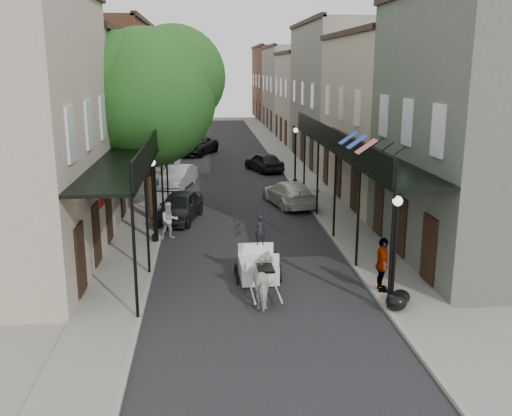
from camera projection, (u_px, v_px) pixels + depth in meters
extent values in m
plane|color=gray|center=(259.00, 292.00, 20.07)|extent=(140.00, 140.00, 0.00)
cube|color=black|center=(232.00, 181.00, 39.39)|extent=(8.00, 90.00, 0.01)
cube|color=gray|center=(159.00, 181.00, 38.94)|extent=(2.20, 90.00, 0.12)
cube|color=gray|center=(303.00, 179.00, 39.81)|extent=(2.20, 90.00, 0.12)
cube|color=#AC9E8A|center=(121.00, 97.00, 47.03)|extent=(5.00, 80.00, 10.50)
cube|color=slate|center=(326.00, 96.00, 48.53)|extent=(5.00, 80.00, 10.50)
cube|color=black|center=(133.00, 152.00, 25.43)|extent=(2.20, 18.00, 0.12)
cube|color=black|center=(156.00, 140.00, 25.40)|extent=(0.06, 18.00, 1.00)
cylinder|color=black|center=(135.00, 256.00, 17.27)|extent=(0.10, 0.10, 4.00)
cylinder|color=black|center=(156.00, 197.00, 25.00)|extent=(0.10, 0.10, 4.00)
cylinder|color=black|center=(167.00, 166.00, 32.73)|extent=(0.10, 0.10, 4.00)
cube|color=black|center=(353.00, 149.00, 26.30)|extent=(2.20, 18.00, 0.12)
cube|color=black|center=(331.00, 138.00, 26.09)|extent=(0.06, 18.00, 1.00)
cylinder|color=black|center=(392.00, 249.00, 17.97)|extent=(0.10, 0.10, 4.00)
cylinder|color=black|center=(335.00, 194.00, 25.70)|extent=(0.10, 0.10, 4.00)
cylinder|color=black|center=(304.00, 164.00, 33.43)|extent=(0.10, 0.10, 4.00)
cylinder|color=#382619|center=(149.00, 164.00, 28.62)|extent=(0.44, 0.44, 5.60)
sphere|color=#244D19|center=(146.00, 98.00, 27.83)|extent=(6.80, 6.80, 6.80)
sphere|color=#244D19|center=(174.00, 77.00, 28.28)|extent=(5.10, 5.10, 5.10)
cylinder|color=#382619|center=(167.00, 136.00, 42.22)|extent=(0.44, 0.44, 5.04)
sphere|color=#244D19|center=(165.00, 96.00, 41.50)|extent=(6.00, 6.00, 6.00)
sphere|color=#244D19|center=(182.00, 83.00, 41.97)|extent=(4.50, 4.50, 4.50)
cylinder|color=black|center=(391.00, 303.00, 18.43)|extent=(0.28, 0.28, 0.30)
cylinder|color=black|center=(394.00, 258.00, 18.05)|extent=(0.12, 0.12, 3.40)
sphere|color=white|center=(398.00, 201.00, 17.60)|extent=(0.32, 0.32, 0.32)
cylinder|color=black|center=(155.00, 238.00, 25.44)|extent=(0.28, 0.28, 0.30)
cylinder|color=black|center=(154.00, 204.00, 25.07)|extent=(0.12, 0.12, 3.40)
sphere|color=white|center=(152.00, 162.00, 24.62)|extent=(0.32, 0.32, 0.32)
cylinder|color=black|center=(295.00, 182.00, 37.75)|extent=(0.28, 0.28, 0.30)
cylinder|color=black|center=(295.00, 159.00, 37.38)|extent=(0.12, 0.12, 3.40)
sphere|color=white|center=(296.00, 130.00, 36.93)|extent=(0.32, 0.32, 0.32)
imported|color=beige|center=(266.00, 281.00, 18.92)|extent=(0.90, 1.90, 1.59)
torus|color=black|center=(235.00, 260.00, 21.57)|extent=(0.12, 1.24, 1.24)
torus|color=black|center=(277.00, 258.00, 21.74)|extent=(0.12, 1.24, 1.24)
torus|color=black|center=(244.00, 280.00, 20.36)|extent=(0.08, 0.65, 0.64)
torus|color=black|center=(277.00, 278.00, 20.50)|extent=(0.08, 0.65, 0.64)
cube|color=white|center=(257.00, 250.00, 21.37)|extent=(1.39, 1.76, 0.67)
cube|color=white|center=(260.00, 246.00, 20.28)|extent=(1.17, 0.56, 0.12)
cube|color=white|center=(261.00, 240.00, 19.98)|extent=(1.16, 0.13, 0.48)
imported|color=black|center=(260.00, 230.00, 20.14)|extent=(0.40, 0.27, 1.08)
imported|color=beige|center=(169.00, 221.00, 26.03)|extent=(1.01, 0.91, 1.71)
imported|color=gray|center=(171.00, 166.00, 39.90)|extent=(1.08, 0.71, 1.57)
imported|color=gray|center=(382.00, 265.00, 19.61)|extent=(0.61, 1.18, 1.92)
imported|color=black|center=(180.00, 206.00, 29.13)|extent=(2.67, 4.69, 1.50)
imported|color=#AAABB0|center=(178.00, 177.00, 37.11)|extent=(2.54, 4.57, 1.43)
imported|color=black|center=(196.00, 146.00, 50.78)|extent=(4.43, 6.12, 1.55)
imported|color=silver|center=(289.00, 193.00, 32.31)|extent=(2.97, 5.14, 1.40)
imported|color=black|center=(264.00, 162.00, 42.81)|extent=(3.00, 4.57, 1.45)
ellipsoid|color=black|center=(397.00, 301.00, 18.21)|extent=(0.68, 0.68, 0.58)
ellipsoid|color=black|center=(401.00, 297.00, 18.68)|extent=(0.60, 0.60, 0.48)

